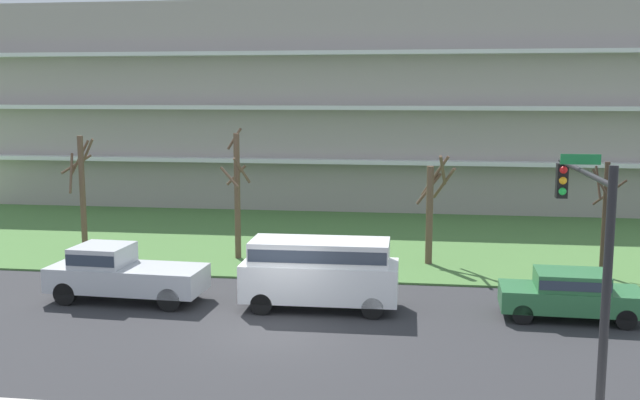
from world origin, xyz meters
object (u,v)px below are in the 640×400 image
Objects in this scene: tree_far_left at (82,189)px; van_white_near_left at (320,268)px; pickup_silver_center_left at (121,272)px; tree_left at (237,193)px; sedan_green_center_right at (570,293)px; tree_right at (604,215)px; traffic_signal_mast at (587,240)px; tree_center at (432,207)px.

tree_far_left is 1.02× the size of van_white_near_left.
van_white_near_left is at bearing -177.26° from pickup_silver_center_left.
van_white_near_left is (4.54, -6.69, -1.56)m from tree_left.
sedan_green_center_right is (12.65, -6.69, -2.08)m from tree_left.
van_white_near_left is at bearing -151.66° from tree_right.
tree_far_left is at bearing 142.97° from traffic_signal_mast.
traffic_signal_mast is (-1.20, -7.21, 3.17)m from sedan_green_center_right.
tree_center reaches higher than tree_right.
tree_right is 0.83× the size of pickup_silver_center_left.
tree_center is 1.03× the size of tree_right.
tree_far_left is at bearing 179.05° from tree_left.
tree_center is at bearing -144.65° from pickup_silver_center_left.
van_white_near_left is 1.17× the size of sedan_green_center_right.
tree_far_left is 8.47m from pickup_silver_center_left.
van_white_near_left is 7.03m from pickup_silver_center_left.
tree_left is 8.24m from van_white_near_left.
tree_far_left is 0.91× the size of traffic_signal_mast.
tree_far_left reaches higher than tree_center.
tree_center is 6.75m from tree_right.
pickup_silver_center_left is 15.98m from traffic_signal_mast.
tree_center is 14.52m from traffic_signal_mast.
pickup_silver_center_left is (-2.48, -6.68, -1.94)m from tree_left.
pickup_silver_center_left reaches higher than sedan_green_center_right.
pickup_silver_center_left is (-10.77, -6.87, -1.47)m from tree_center.
tree_center is at bearing 169.08° from tree_right.
van_white_near_left is 0.95× the size of pickup_silver_center_left.
tree_center is at bearing 102.62° from traffic_signal_mast.
tree_right is 1.03× the size of sedan_green_center_right.
sedan_green_center_right is (-2.27, -5.60, -1.63)m from tree_right.
tree_right reaches higher than pickup_silver_center_left.
tree_left is 7.39m from pickup_silver_center_left.
traffic_signal_mast is at bearing 82.44° from sedan_green_center_right.
traffic_signal_mast is at bearing -50.52° from tree_left.
tree_center is at bearing 1.26° from tree_left.
tree_far_left is 23.30m from traffic_signal_mast.
traffic_signal_mast is (18.58, -14.02, 1.08)m from tree_far_left.
tree_left is at bearing -25.99° from sedan_green_center_right.
tree_far_left is 1.20× the size of sedan_green_center_right.
tree_far_left is 7.13m from tree_left.
pickup_silver_center_left is at bearing 1.85° from sedan_green_center_right.
tree_left reaches higher than tree_center.
traffic_signal_mast reaches higher than sedan_green_center_right.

